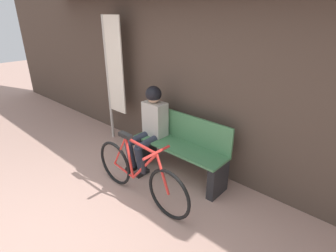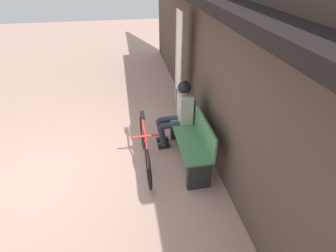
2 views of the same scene
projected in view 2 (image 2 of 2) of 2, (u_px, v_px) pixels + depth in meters
ground_plane at (69, 173)px, 4.22m from camera, size 24.00×24.00×0.00m
storefront_wall at (224, 65)px, 3.67m from camera, size 12.00×0.56×3.20m
park_bench_near at (192, 140)px, 4.31m from camera, size 1.41×0.42×0.88m
bicycle at (145, 146)px, 4.24m from camera, size 1.60×0.40×0.84m
person_seated at (179, 109)px, 4.53m from camera, size 0.34×0.61×1.23m
banner_pole at (178, 57)px, 5.15m from camera, size 0.45×0.05×2.14m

